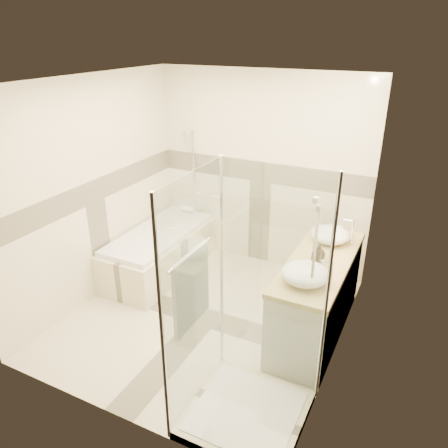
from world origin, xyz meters
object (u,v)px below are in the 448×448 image
at_px(bathtub, 160,249).
at_px(amenity_bottle_a, 317,255).
at_px(vanity, 316,297).
at_px(vessel_sink_near, 330,235).
at_px(amenity_bottle_b, 319,252).
at_px(shower_enclosure, 238,359).
at_px(vessel_sink_far, 305,274).

xyz_separation_m(bathtub, amenity_bottle_a, (2.13, -0.43, 0.63)).
relative_size(vanity, vessel_sink_near, 4.01).
xyz_separation_m(vessel_sink_near, amenity_bottle_b, (0.00, -0.45, 0.00)).
bearing_deg(shower_enclosure, amenity_bottle_b, 77.88).
height_order(vessel_sink_far, amenity_bottle_b, vessel_sink_far).
relative_size(amenity_bottle_a, amenity_bottle_b, 1.09).
relative_size(vessel_sink_near, amenity_bottle_a, 2.30).
bearing_deg(amenity_bottle_a, vessel_sink_far, -90.00).
distance_m(bathtub, vessel_sink_near, 2.22).
xyz_separation_m(vanity, amenity_bottle_a, (-0.02, -0.08, 0.51)).
bearing_deg(shower_enclosure, vanity, 77.03).
bearing_deg(vanity, vessel_sink_far, -92.47).
bearing_deg(vessel_sink_far, shower_enclosure, -108.65).
bearing_deg(vanity, amenity_bottle_b, -178.96).
bearing_deg(bathtub, vessel_sink_near, 2.55).
distance_m(vessel_sink_near, amenity_bottle_a, 0.53).
bearing_deg(vessel_sink_far, bathtub, 159.13).
bearing_deg(amenity_bottle_a, shower_enclosure, -102.91).
bearing_deg(amenity_bottle_a, amenity_bottle_b, 90.00).
height_order(amenity_bottle_a, amenity_bottle_b, amenity_bottle_a).
xyz_separation_m(vanity, vessel_sink_far, (-0.02, -0.46, 0.51)).
bearing_deg(bathtub, vessel_sink_far, -20.87).
xyz_separation_m(vanity, amenity_bottle_b, (-0.02, -0.00, 0.50)).
distance_m(bathtub, shower_enclosure, 2.47).
relative_size(shower_enclosure, vessel_sink_far, 4.74).
bearing_deg(vessel_sink_near, amenity_bottle_b, -90.00).
height_order(vanity, vessel_sink_far, vessel_sink_far).
xyz_separation_m(bathtub, shower_enclosure, (1.86, -1.62, 0.20)).
distance_m(vanity, amenity_bottle_a, 0.52).
bearing_deg(vessel_sink_near, shower_enclosure, -99.03).
bearing_deg(shower_enclosure, vessel_sink_near, 80.97).
relative_size(vanity, vessel_sink_far, 3.77).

